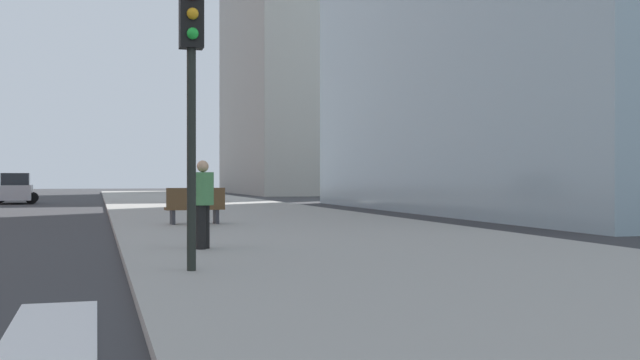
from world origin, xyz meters
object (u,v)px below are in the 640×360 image
object	(u,v)px
car_silver_fifth	(16,189)
park_bench	(195,207)
traffic_light_near_corner	(191,68)
pedestrian_waiting_east	(203,200)

from	to	relation	value
car_silver_fifth	park_bench	bearing A→B (deg)	103.70
car_silver_fifth	traffic_light_near_corner	world-z (taller)	traffic_light_near_corner
car_silver_fifth	pedestrian_waiting_east	xyz separation A→B (m)	(6.80, -34.34, 0.26)
car_silver_fifth	traffic_light_near_corner	size ratio (longest dim) A/B	0.96
car_silver_fifth	park_bench	distance (m)	27.22
park_bench	pedestrian_waiting_east	size ratio (longest dim) A/B	1.03
traffic_light_near_corner	park_bench	xyz separation A→B (m)	(1.50, 11.80, -2.58)
traffic_light_near_corner	park_bench	distance (m)	12.17
park_bench	pedestrian_waiting_east	distance (m)	8.28
park_bench	pedestrian_waiting_east	xyz separation A→B (m)	(-0.86, -8.22, 0.44)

